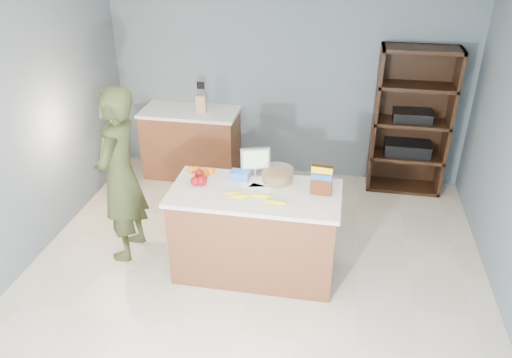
% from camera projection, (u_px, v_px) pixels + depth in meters
% --- Properties ---
extents(floor, '(4.50, 5.00, 0.02)m').
position_uv_depth(floor, '(249.00, 290.00, 4.70)').
color(floor, beige).
rests_on(floor, ground).
extents(walls, '(4.52, 5.02, 2.51)m').
position_uv_depth(walls, '(248.00, 127.00, 3.91)').
color(walls, slate).
rests_on(walls, ground).
extents(counter_peninsula, '(1.56, 0.76, 0.90)m').
position_uv_depth(counter_peninsula, '(255.00, 235.00, 4.76)').
color(counter_peninsula, brown).
rests_on(counter_peninsula, ground).
extents(back_cabinet, '(1.24, 0.62, 0.90)m').
position_uv_depth(back_cabinet, '(192.00, 143.00, 6.58)').
color(back_cabinet, brown).
rests_on(back_cabinet, ground).
extents(shelving_unit, '(0.90, 0.40, 1.80)m').
position_uv_depth(shelving_unit, '(410.00, 123.00, 6.08)').
color(shelving_unit, black).
rests_on(shelving_unit, ground).
extents(person, '(0.43, 0.65, 1.78)m').
position_uv_depth(person, '(120.00, 176.00, 4.82)').
color(person, '#333D1D').
rests_on(person, ground).
extents(knife_block, '(0.12, 0.10, 0.31)m').
position_uv_depth(knife_block, '(201.00, 103.00, 6.26)').
color(knife_block, tan).
rests_on(knife_block, back_cabinet).
extents(envelopes, '(0.32, 0.22, 0.00)m').
position_uv_depth(envelopes, '(257.00, 186.00, 4.61)').
color(envelopes, white).
rests_on(envelopes, counter_peninsula).
extents(bananas, '(0.58, 0.14, 0.04)m').
position_uv_depth(bananas, '(253.00, 197.00, 4.39)').
color(bananas, yellow).
rests_on(bananas, counter_peninsula).
extents(apples, '(0.15, 0.23, 0.09)m').
position_uv_depth(apples, '(200.00, 179.00, 4.64)').
color(apples, maroon).
rests_on(apples, counter_peninsula).
extents(oranges, '(0.27, 0.14, 0.07)m').
position_uv_depth(oranges, '(202.00, 171.00, 4.80)').
color(oranges, orange).
rests_on(oranges, counter_peninsula).
extents(blue_carton, '(0.19, 0.13, 0.08)m').
position_uv_depth(blue_carton, '(240.00, 175.00, 4.72)').
color(blue_carton, blue).
rests_on(blue_carton, counter_peninsula).
extents(salad_bowl, '(0.30, 0.30, 0.13)m').
position_uv_depth(salad_bowl, '(277.00, 176.00, 4.67)').
color(salad_bowl, '#267219').
rests_on(salad_bowl, counter_peninsula).
extents(tv, '(0.28, 0.12, 0.28)m').
position_uv_depth(tv, '(255.00, 160.00, 4.74)').
color(tv, silver).
rests_on(tv, counter_peninsula).
extents(cereal_box, '(0.19, 0.09, 0.28)m').
position_uv_depth(cereal_box, '(322.00, 178.00, 4.41)').
color(cereal_box, '#592B14').
rests_on(cereal_box, counter_peninsula).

